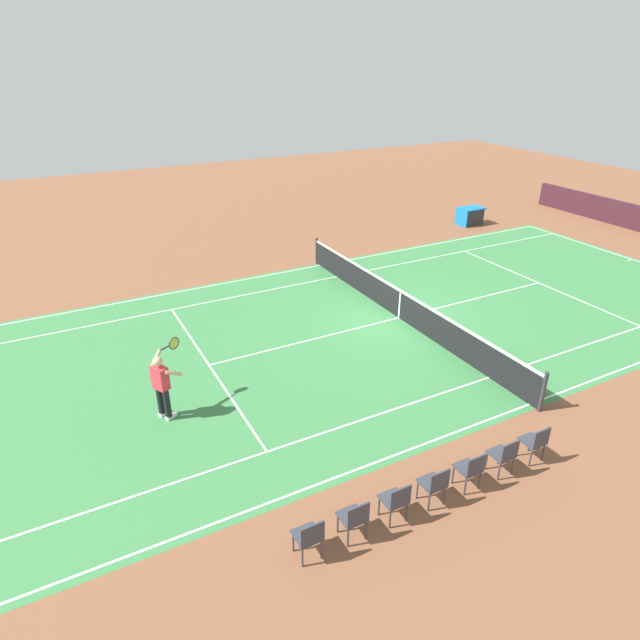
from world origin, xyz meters
TOP-DOWN VIEW (x-y plane):
  - ground_plane at (0.00, 0.00)m, footprint 60.00×60.00m
  - court_slab at (0.00, 0.00)m, footprint 24.20×11.40m
  - court_line_markings at (0.00, 0.00)m, footprint 23.85×11.05m
  - tennis_net at (0.00, 0.00)m, footprint 0.10×11.70m
  - tennis_player_near at (8.00, 1.81)m, footprint 0.88×0.98m
  - tennis_ball at (-1.15, 3.81)m, footprint 0.07×0.07m
  - spectator_chair_0 at (1.55, 6.99)m, footprint 0.44×0.44m
  - spectator_chair_1 at (2.43, 6.99)m, footprint 0.44×0.44m
  - spectator_chair_2 at (3.31, 6.99)m, footprint 0.44×0.44m
  - spectator_chair_3 at (4.19, 6.99)m, footprint 0.44×0.44m
  - spectator_chair_4 at (5.07, 6.99)m, footprint 0.44×0.44m
  - spectator_chair_5 at (5.95, 6.99)m, footprint 0.44×0.44m
  - spectator_chair_6 at (6.83, 6.99)m, footprint 0.44×0.44m
  - equipment_cart_tarped at (-9.43, -7.20)m, footprint 1.25×0.84m

SIDE VIEW (x-z plane):
  - ground_plane at x=0.00m, z-range 0.00..0.00m
  - court_slab at x=0.00m, z-range 0.00..0.00m
  - court_line_markings at x=0.00m, z-range 0.00..0.01m
  - tennis_ball at x=-1.15m, z-range 0.00..0.07m
  - equipment_cart_tarped at x=-9.43m, z-range 0.01..0.86m
  - tennis_net at x=0.00m, z-range -0.05..1.03m
  - spectator_chair_0 at x=1.55m, z-range 0.08..0.96m
  - spectator_chair_1 at x=2.43m, z-range 0.08..0.96m
  - spectator_chair_2 at x=3.31m, z-range 0.08..0.96m
  - spectator_chair_3 at x=4.19m, z-range 0.08..0.96m
  - spectator_chair_4 at x=5.07m, z-range 0.08..0.96m
  - spectator_chair_5 at x=5.95m, z-range 0.08..0.96m
  - spectator_chair_6 at x=6.83m, z-range 0.08..0.96m
  - tennis_player_near at x=8.00m, z-range 0.08..1.78m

